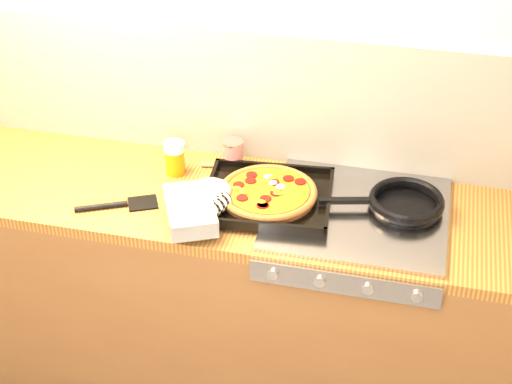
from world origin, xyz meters
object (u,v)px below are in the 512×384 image
(tomato_can, at_px, (233,154))
(frying_pan, at_px, (404,203))
(pizza_on_tray, at_px, (247,197))
(juice_glass, at_px, (175,158))

(tomato_can, bearing_deg, frying_pan, -12.52)
(pizza_on_tray, relative_size, juice_glass, 4.61)
(frying_pan, distance_m, juice_glass, 0.83)
(pizza_on_tray, relative_size, frying_pan, 1.30)
(juice_glass, bearing_deg, pizza_on_tray, -27.16)
(pizza_on_tray, relative_size, tomato_can, 5.15)
(tomato_can, xyz_separation_m, juice_glass, (-0.20, -0.08, 0.01))
(frying_pan, xyz_separation_m, tomato_can, (-0.64, 0.14, 0.02))
(pizza_on_tray, distance_m, frying_pan, 0.53)
(pizza_on_tray, distance_m, juice_glass, 0.35)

